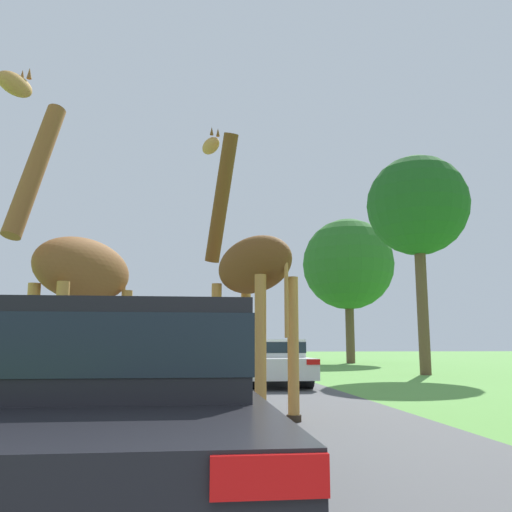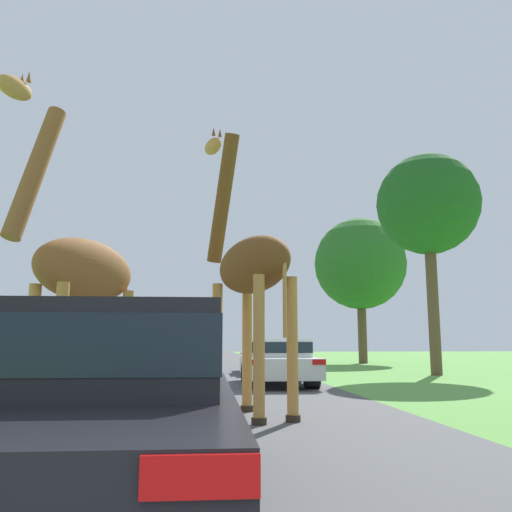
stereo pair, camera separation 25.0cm
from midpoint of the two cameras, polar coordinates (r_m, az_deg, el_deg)
name	(u,v)px [view 2 (the right image)]	position (r m, az deg, el deg)	size (l,w,h in m)	color
road	(206,365)	(29.87, -5.04, -11.33)	(6.87, 120.00, 0.00)	#4C4C4F
giraffe_near_road	(248,267)	(8.74, 0.00, -1.18)	(1.59, 2.79, 5.17)	#B77F3D
giraffe_companion	(80,271)	(8.67, -17.29, -1.56)	(1.82, 2.65, 4.89)	#B77F3D
car_lead_maroon	(86,402)	(3.87, -15.64, -14.54)	(1.94, 4.29, 1.35)	black
car_queue_right	(148,352)	(23.48, -11.01, -9.89)	(1.73, 4.61, 1.45)	#561914
car_queue_left	(277,360)	(15.22, 2.70, -10.92)	(1.81, 4.38, 1.23)	silver
car_far_ahead	(267,355)	(21.29, 1.49, -10.39)	(1.84, 4.74, 1.26)	silver
tree_left_edge	(428,206)	(21.56, 17.97, 5.08)	(3.82, 3.82, 8.24)	brown
tree_centre_back	(360,264)	(32.85, 11.13, -0.84)	(5.43, 5.43, 8.55)	brown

